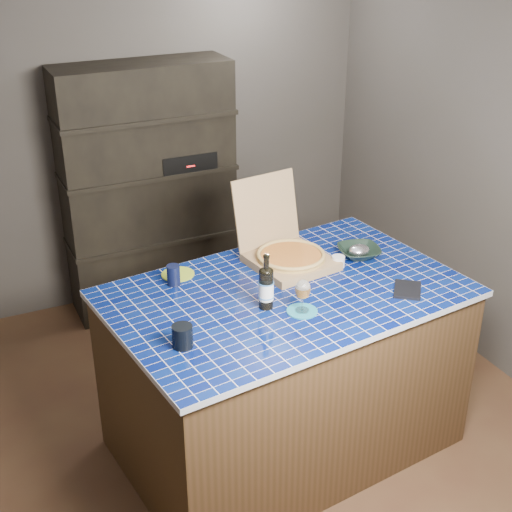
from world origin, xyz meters
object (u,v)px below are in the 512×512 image
dvd_case (407,290)px  mead_bottle (266,287)px  kitchen_island (285,370)px  wine_glass (303,290)px  bowl (359,252)px  pizza_box (288,254)px

dvd_case → mead_bottle: bearing=-154.6°
mead_bottle → kitchen_island: bearing=32.4°
wine_glass → bowl: size_ratio=0.72×
kitchen_island → wine_glass: bearing=-104.4°
wine_glass → dvd_case: wine_glass is taller
pizza_box → mead_bottle: 0.49m
mead_bottle → wine_glass: mead_bottle is taller
dvd_case → bowl: size_ratio=0.80×
kitchen_island → wine_glass: size_ratio=11.38×
kitchen_island → pizza_box: 0.63m
kitchen_island → mead_bottle: bearing=-154.7°
mead_bottle → dvd_case: mead_bottle is taller
kitchen_island → dvd_case: bearing=-32.7°
dvd_case → wine_glass: bearing=-146.7°
kitchen_island → pizza_box: pizza_box is taller
mead_bottle → dvd_case: bearing=-12.5°
kitchen_island → mead_bottle: 0.63m
wine_glass → dvd_case: (0.58, -0.05, -0.11)m
kitchen_island → mead_bottle: mead_bottle is taller
pizza_box → mead_bottle: (-0.31, -0.37, 0.05)m
dvd_case → pizza_box: bearing=165.6°
mead_bottle → bowl: mead_bottle is taller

